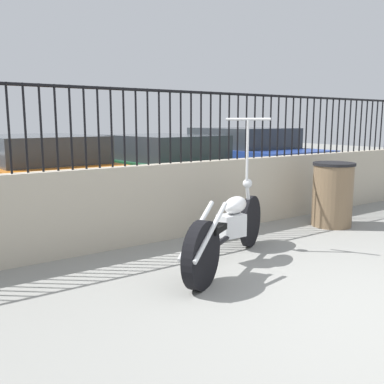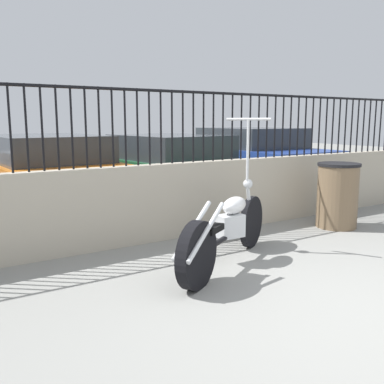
# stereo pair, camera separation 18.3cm
# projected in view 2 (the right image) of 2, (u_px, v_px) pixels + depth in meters

# --- Properties ---
(ground_plane) EXTENTS (40.00, 40.00, 0.00)m
(ground_plane) POSITION_uv_depth(u_px,v_px,m) (365.00, 314.00, 3.37)
(ground_plane) COLOR gray
(low_wall) EXTENTS (10.63, 0.18, 0.97)m
(low_wall) POSITION_uv_depth(u_px,v_px,m) (183.00, 200.00, 5.60)
(low_wall) COLOR #B2A893
(low_wall) RESTS_ON ground_plane
(fence_railing) EXTENTS (10.63, 0.04, 0.92)m
(fence_railing) POSITION_uv_depth(u_px,v_px,m) (183.00, 117.00, 5.43)
(fence_railing) COLOR black
(fence_railing) RESTS_ON low_wall
(motorcycle_black) EXTENTS (1.86, 1.16, 1.54)m
(motorcycle_black) POSITION_uv_depth(u_px,v_px,m) (224.00, 231.00, 4.39)
(motorcycle_black) COLOR black
(motorcycle_black) RESTS_ON ground_plane
(trash_bin) EXTENTS (0.59, 0.59, 0.92)m
(trash_bin) POSITION_uv_depth(u_px,v_px,m) (337.00, 195.00, 6.06)
(trash_bin) COLOR brown
(trash_bin) RESTS_ON ground_plane
(car_orange) EXTENTS (2.06, 4.65, 1.27)m
(car_orange) POSITION_uv_depth(u_px,v_px,m) (44.00, 171.00, 7.32)
(car_orange) COLOR black
(car_orange) RESTS_ON ground_plane
(car_green) EXTENTS (2.23, 4.44, 1.24)m
(car_green) POSITION_uv_depth(u_px,v_px,m) (165.00, 166.00, 8.27)
(car_green) COLOR black
(car_green) RESTS_ON ground_plane
(car_blue) EXTENTS (1.91, 4.41, 1.35)m
(car_blue) POSITION_uv_depth(u_px,v_px,m) (246.00, 157.00, 9.90)
(car_blue) COLOR black
(car_blue) RESTS_ON ground_plane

